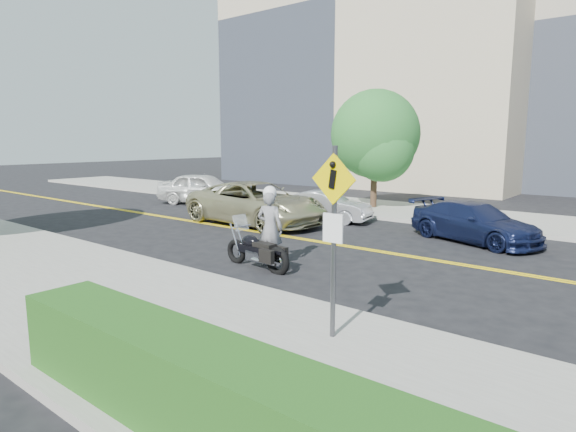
% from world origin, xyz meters
% --- Properties ---
extents(ground_plane, '(120.00, 120.00, 0.00)m').
position_xyz_m(ground_plane, '(0.00, 0.00, 0.00)').
color(ground_plane, black).
rests_on(ground_plane, ground).
extents(sidewalk_near, '(60.00, 5.00, 0.15)m').
position_xyz_m(sidewalk_near, '(0.00, -7.50, 0.07)').
color(sidewalk_near, '#9E9B91').
rests_on(sidewalk_near, ground_plane).
extents(sidewalk_far, '(60.00, 5.00, 0.15)m').
position_xyz_m(sidewalk_far, '(0.00, 7.50, 0.07)').
color(sidewalk_far, '#9E9B91').
rests_on(sidewalk_far, ground_plane).
extents(building_left, '(22.00, 14.00, 25.00)m').
position_xyz_m(building_left, '(-10.00, 22.00, 12.50)').
color(building_left, tan).
rests_on(building_left, ground_plane).
extents(pedestrian_sign, '(0.78, 0.08, 3.00)m').
position_xyz_m(pedestrian_sign, '(4.20, -6.31, 1.96)').
color(pedestrian_sign, '#4C4C51').
rests_on(pedestrian_sign, sidewalk_near).
extents(motorcyclist, '(0.80, 0.62, 2.08)m').
position_xyz_m(motorcyclist, '(0.19, -3.20, 1.04)').
color(motorcyclist, silver).
rests_on(motorcyclist, ground).
extents(motorcycle, '(2.20, 0.82, 1.31)m').
position_xyz_m(motorcycle, '(0.09, -3.61, 0.66)').
color(motorcycle, black).
rests_on(motorcycle, ground).
extents(suv, '(6.00, 2.96, 1.64)m').
position_xyz_m(suv, '(-4.34, 1.16, 0.82)').
color(suv, tan).
rests_on(suv, ground).
extents(parked_car_white, '(5.01, 3.43, 1.58)m').
position_xyz_m(parked_car_white, '(-10.47, 3.86, 0.79)').
color(parked_car_white, white).
rests_on(parked_car_white, ground).
extents(parked_car_silver, '(3.84, 1.98, 1.21)m').
position_xyz_m(parked_car_silver, '(-2.62, 3.40, 0.60)').
color(parked_car_silver, '#B5B7BD').
rests_on(parked_car_silver, ground).
extents(parked_car_blue, '(4.71, 3.13, 1.27)m').
position_xyz_m(parked_car_blue, '(3.33, 3.14, 0.63)').
color(parked_car_blue, '#182148').
rests_on(parked_car_blue, ground).
extents(tree_far_a, '(4.03, 4.03, 5.51)m').
position_xyz_m(tree_far_a, '(-2.66, 7.38, 3.49)').
color(tree_far_a, '#382619').
rests_on(tree_far_a, ground).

